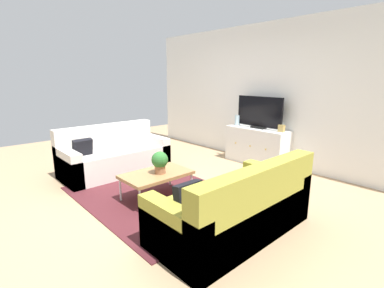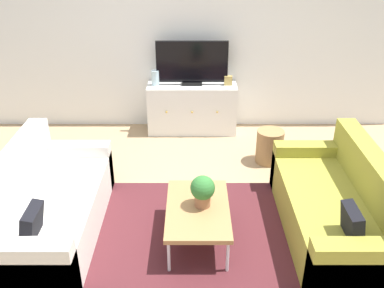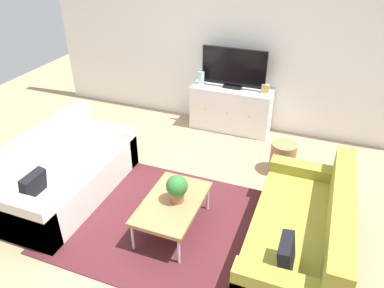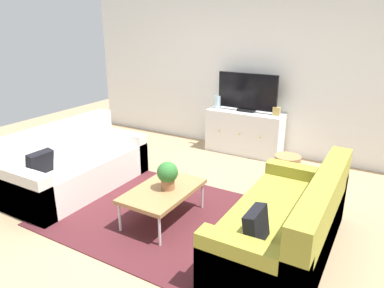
% 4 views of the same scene
% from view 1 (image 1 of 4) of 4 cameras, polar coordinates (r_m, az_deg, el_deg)
% --- Properties ---
extents(ground_plane, '(10.00, 10.00, 0.00)m').
position_cam_1_polar(ground_plane, '(4.28, -5.33, -9.86)').
color(ground_plane, tan).
extents(wall_back, '(6.40, 0.12, 2.70)m').
position_cam_1_polar(wall_back, '(5.83, 15.11, 9.62)').
color(wall_back, white).
rests_on(wall_back, ground_plane).
extents(area_rug, '(2.50, 1.90, 0.01)m').
position_cam_1_polar(area_rug, '(4.20, -7.00, -10.29)').
color(area_rug, '#4C1E23').
rests_on(area_rug, ground_plane).
extents(couch_left_side, '(0.87, 1.83, 0.84)m').
position_cam_1_polar(couch_left_side, '(5.31, -15.68, -2.45)').
color(couch_left_side, silver).
rests_on(couch_left_side, ground_plane).
extents(couch_right_side, '(0.87, 1.83, 0.84)m').
position_cam_1_polar(couch_right_side, '(3.16, 9.23, -13.18)').
color(couch_right_side, olive).
rests_on(couch_right_side, ground_plane).
extents(coffee_table, '(0.59, 0.94, 0.38)m').
position_cam_1_polar(coffee_table, '(4.01, -7.20, -6.23)').
color(coffee_table, '#A37547').
rests_on(coffee_table, ground_plane).
extents(potted_plant, '(0.23, 0.23, 0.31)m').
position_cam_1_polar(potted_plant, '(3.93, -6.51, -3.51)').
color(potted_plant, '#936042').
rests_on(potted_plant, coffee_table).
extents(tv_console, '(1.26, 0.47, 0.71)m').
position_cam_1_polar(tv_console, '(5.75, 12.96, -0.36)').
color(tv_console, white).
rests_on(tv_console, ground_plane).
extents(flat_screen_tv, '(0.99, 0.16, 0.62)m').
position_cam_1_polar(flat_screen_tv, '(5.65, 13.43, 6.21)').
color(flat_screen_tv, black).
rests_on(flat_screen_tv, tv_console).
extents(glass_vase, '(0.11, 0.11, 0.21)m').
position_cam_1_polar(glass_vase, '(5.96, 9.17, 4.79)').
color(glass_vase, silver).
rests_on(glass_vase, tv_console).
extents(mantel_clock, '(0.11, 0.07, 0.13)m').
position_cam_1_polar(mantel_clock, '(5.40, 17.62, 3.02)').
color(mantel_clock, tan).
rests_on(mantel_clock, tv_console).
extents(wicker_basket, '(0.34, 0.34, 0.43)m').
position_cam_1_polar(wicker_basket, '(4.52, 16.29, -6.15)').
color(wicker_basket, '#9E7547').
rests_on(wicker_basket, ground_plane).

